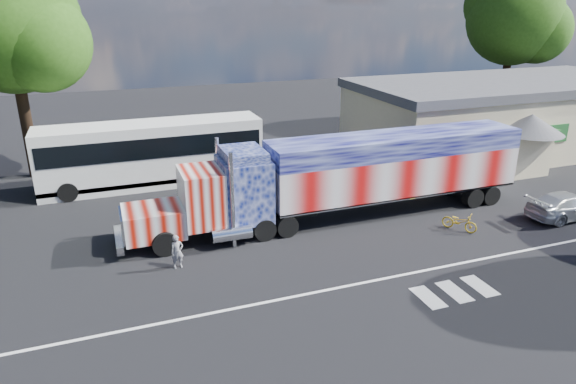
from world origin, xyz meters
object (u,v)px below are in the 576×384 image
object	(u,v)px
woman	(177,252)
bicycle	(459,222)
tree_nw_a	(11,24)
tree_far_ne	(516,18)
semi_truck	(350,175)
coach_bus	(153,153)
parked_car	(568,205)

from	to	relation	value
woman	bicycle	size ratio (longest dim) A/B	0.86
tree_nw_a	tree_far_ne	distance (m)	40.52
semi_truck	bicycle	size ratio (longest dim) A/B	12.23
coach_bus	tree_far_ne	world-z (taller)	tree_far_ne
woman	bicycle	distance (m)	13.54
coach_bus	parked_car	xyz separation A→B (m)	(19.41, -12.71, -1.31)
parked_car	tree_nw_a	world-z (taller)	tree_nw_a
parked_car	coach_bus	bearing A→B (deg)	56.00
woman	tree_far_ne	world-z (taller)	tree_far_ne
tree_nw_a	coach_bus	bearing A→B (deg)	-31.01
parked_car	tree_far_ne	distance (m)	26.29
semi_truck	bicycle	xyz separation A→B (m)	(4.33, -3.39, -1.85)
woman	tree_far_ne	distance (m)	39.65
bicycle	tree_nw_a	xyz separation A→B (m)	(-20.07, 16.27, 8.86)
parked_car	bicycle	size ratio (longest dim) A/B	2.67
woman	tree_nw_a	xyz separation A→B (m)	(-6.57, 15.30, 8.57)
bicycle	tree_nw_a	bearing A→B (deg)	106.87
tree_far_ne	bicycle	bearing A→B (deg)	-135.42
bicycle	woman	bearing A→B (deg)	141.80
coach_bus	parked_car	world-z (taller)	coach_bus
parked_car	bicycle	xyz separation A→B (m)	(-6.24, 0.59, -0.22)
bicycle	tree_far_ne	distance (m)	29.75
coach_bus	woman	size ratio (longest dim) A/B	8.89
parked_car	woman	size ratio (longest dim) A/B	3.12
coach_bus	parked_car	size ratio (longest dim) A/B	2.85
semi_truck	woman	bearing A→B (deg)	-165.21
bicycle	tree_nw_a	distance (m)	27.31
parked_car	tree_far_ne	world-z (taller)	tree_far_ne
bicycle	semi_truck	bearing A→B (deg)	107.86
coach_bus	tree_far_ne	xyz separation A→B (m)	(33.45, 7.87, 7.09)
bicycle	tree_far_ne	world-z (taller)	tree_far_ne
woman	tree_nw_a	distance (m)	18.73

